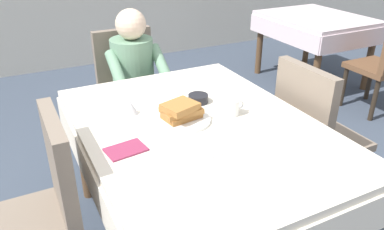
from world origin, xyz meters
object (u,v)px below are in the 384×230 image
at_px(plate_breakfast, 183,120).
at_px(fork_left_of_plate, 148,131).
at_px(cup_coffee, 232,107).
at_px(breakfast_stack, 181,111).
at_px(bowl_butter, 198,98).
at_px(chair_diner, 129,84).
at_px(chair_right_side, 313,128).
at_px(spoon_near_edge, 223,153).
at_px(chair_left_side, 42,205).
at_px(syrup_pitcher, 130,107).
at_px(diner_person, 135,73).
at_px(knife_right_of_plate, 217,115).
at_px(background_table_far, 315,27).
at_px(dining_table_main, 199,140).

xyz_separation_m(plate_breakfast, fork_left_of_plate, (-0.19, -0.02, -0.01)).
xyz_separation_m(plate_breakfast, cup_coffee, (0.26, -0.05, 0.03)).
bearing_deg(breakfast_stack, bowl_butter, 41.84).
distance_m(chair_diner, chair_right_side, 1.39).
relative_size(bowl_butter, spoon_near_edge, 0.73).
bearing_deg(chair_left_side, syrup_pitcher, -62.55).
bearing_deg(diner_person, knife_right_of_plate, 96.77).
bearing_deg(chair_left_side, chair_diner, -33.95).
height_order(plate_breakfast, spoon_near_edge, plate_breakfast).
height_order(fork_left_of_plate, spoon_near_edge, same).
bearing_deg(background_table_far, cup_coffee, -142.45).
height_order(plate_breakfast, knife_right_of_plate, plate_breakfast).
bearing_deg(knife_right_of_plate, background_table_far, -55.33).
xyz_separation_m(chair_right_side, syrup_pitcher, (-1.03, 0.26, 0.25)).
height_order(dining_table_main, chair_right_side, chair_right_side).
height_order(bowl_butter, spoon_near_edge, bowl_butter).
xyz_separation_m(syrup_pitcher, knife_right_of_plate, (0.39, -0.22, -0.04)).
distance_m(dining_table_main, diner_person, 1.01).
distance_m(chair_left_side, cup_coffee, 1.00).
relative_size(chair_right_side, background_table_far, 0.83).
bearing_deg(dining_table_main, breakfast_stack, 131.27).
bearing_deg(spoon_near_edge, chair_right_side, 14.87).
xyz_separation_m(plate_breakfast, spoon_near_edge, (0.02, -0.35, -0.01)).
bearing_deg(chair_diner, background_table_far, -168.73).
bearing_deg(diner_person, chair_diner, -90.00).
distance_m(dining_table_main, plate_breakfast, 0.13).
distance_m(syrup_pitcher, knife_right_of_plate, 0.45).
bearing_deg(bowl_butter, fork_left_of_plate, -152.87).
relative_size(syrup_pitcher, background_table_far, 0.07).
relative_size(plate_breakfast, cup_coffee, 2.48).
bearing_deg(breakfast_stack, chair_right_side, -4.96).
xyz_separation_m(dining_table_main, fork_left_of_plate, (-0.25, 0.05, 0.09)).
bearing_deg(plate_breakfast, fork_left_of_plate, -173.99).
height_order(diner_person, background_table_far, diner_person).
bearing_deg(diner_person, bowl_butter, 97.38).
bearing_deg(chair_right_side, plate_breakfast, -94.63).
height_order(cup_coffee, background_table_far, cup_coffee).
bearing_deg(spoon_near_edge, background_table_far, 34.98).
relative_size(dining_table_main, diner_person, 1.36).
height_order(chair_right_side, syrup_pitcher, chair_right_side).
bearing_deg(background_table_far, chair_left_side, -152.03).
bearing_deg(dining_table_main, cup_coffee, 5.81).
bearing_deg(fork_left_of_plate, background_table_far, -52.25).
relative_size(chair_diner, knife_right_of_plate, 4.65).
distance_m(bowl_butter, syrup_pitcher, 0.38).
relative_size(breakfast_stack, syrup_pitcher, 2.59).
bearing_deg(bowl_butter, syrup_pitcher, 175.50).
bearing_deg(breakfast_stack, diner_person, 85.11).
bearing_deg(fork_left_of_plate, diner_person, -9.47).
distance_m(cup_coffee, knife_right_of_plate, 0.08).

